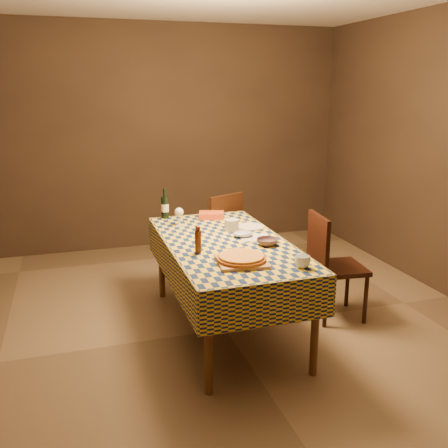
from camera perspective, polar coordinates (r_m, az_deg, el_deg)
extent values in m
plane|color=brown|center=(4.26, 0.20, -11.92)|extent=(5.00, 5.00, 0.00)
cube|color=#34271D|center=(6.25, -6.82, 9.72)|extent=(4.50, 0.10, 2.70)
cylinder|color=brown|center=(3.29, -1.80, -13.35)|extent=(0.06, 0.06, 0.75)
cylinder|color=brown|center=(3.54, 10.37, -11.38)|extent=(0.06, 0.06, 0.75)
cylinder|color=brown|center=(4.78, -7.18, -4.07)|extent=(0.06, 0.06, 0.75)
cylinder|color=brown|center=(4.95, 1.51, -3.22)|extent=(0.06, 0.06, 0.75)
cube|color=brown|center=(3.98, 0.21, -2.40)|extent=(0.90, 1.80, 0.03)
cube|color=olive|center=(3.97, 0.22, -2.13)|extent=(0.92, 1.82, 0.02)
cube|color=olive|center=(3.22, 5.20, -9.20)|extent=(0.94, 0.01, 0.30)
cube|color=olive|center=(4.86, -3.05, -0.60)|extent=(0.94, 0.01, 0.30)
cube|color=olive|center=(3.91, -6.32, -4.69)|extent=(0.01, 1.84, 0.30)
cube|color=olive|center=(4.17, 6.32, -3.38)|extent=(0.01, 1.84, 0.30)
cube|color=#B07A53|center=(3.49, 2.00, -4.27)|extent=(0.37, 0.37, 0.02)
cylinder|color=brown|center=(3.49, 2.01, -3.96)|extent=(0.45, 0.45, 0.02)
cylinder|color=orange|center=(3.48, 2.01, -3.69)|extent=(0.40, 0.40, 0.02)
cylinder|color=#4F2212|center=(3.68, -2.98, -2.05)|extent=(0.06, 0.06, 0.17)
sphere|color=#4F2212|center=(3.65, -3.00, -0.49)|extent=(0.04, 0.04, 0.04)
imported|color=#5A424B|center=(3.89, 4.96, -2.04)|extent=(0.17, 0.17, 0.05)
cylinder|color=silver|center=(4.44, -5.13, -0.13)|extent=(0.08, 0.08, 0.01)
cylinder|color=silver|center=(4.43, -5.14, 0.37)|extent=(0.01, 0.01, 0.08)
sphere|color=silver|center=(4.41, -5.16, 1.35)|extent=(0.08, 0.08, 0.08)
ellipsoid|color=#40070D|center=(4.41, -5.16, 1.24)|extent=(0.05, 0.05, 0.03)
cylinder|color=black|center=(4.68, -6.76, 1.86)|extent=(0.08, 0.08, 0.20)
cylinder|color=black|center=(4.65, -6.82, 3.55)|extent=(0.03, 0.03, 0.08)
cylinder|color=beige|center=(4.68, -6.76, 1.86)|extent=(0.08, 0.08, 0.07)
cylinder|color=silver|center=(4.25, 0.90, -0.13)|extent=(0.14, 0.14, 0.10)
cube|color=#CC481A|center=(4.66, -1.45, 1.01)|extent=(0.27, 0.22, 0.06)
cylinder|color=white|center=(4.36, 3.09, -0.32)|extent=(0.29, 0.29, 0.01)
imported|color=white|center=(3.43, 8.96, -4.28)|extent=(0.13, 0.13, 0.08)
cube|color=silver|center=(4.07, 3.56, -1.54)|extent=(0.26, 0.21, 0.00)
ellipsoid|color=#A3B0D0|center=(4.09, 2.18, -1.12)|extent=(0.19, 0.16, 0.05)
cube|color=black|center=(5.19, -1.15, -1.47)|extent=(0.55, 0.55, 0.04)
cube|color=black|center=(4.98, 0.30, 0.77)|extent=(0.40, 0.20, 0.46)
cylinder|color=black|center=(5.50, -0.89, -3.05)|extent=(0.04, 0.04, 0.43)
cylinder|color=black|center=(5.29, -3.89, -3.85)|extent=(0.04, 0.04, 0.43)
cylinder|color=black|center=(5.25, 1.64, -3.99)|extent=(0.04, 0.04, 0.43)
cylinder|color=black|center=(5.03, -1.41, -4.88)|extent=(0.04, 0.04, 0.43)
cube|color=black|center=(4.43, 12.96, -4.91)|extent=(0.46, 0.46, 0.04)
cube|color=black|center=(4.27, 10.71, -1.99)|extent=(0.08, 0.42, 0.46)
cylinder|color=black|center=(4.44, 15.87, -8.34)|extent=(0.04, 0.04, 0.43)
cylinder|color=black|center=(4.73, 13.91, -6.67)|extent=(0.04, 0.04, 0.43)
cylinder|color=black|center=(4.29, 11.53, -8.87)|extent=(0.04, 0.04, 0.43)
cylinder|color=black|center=(4.60, 9.81, -7.10)|extent=(0.04, 0.04, 0.43)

